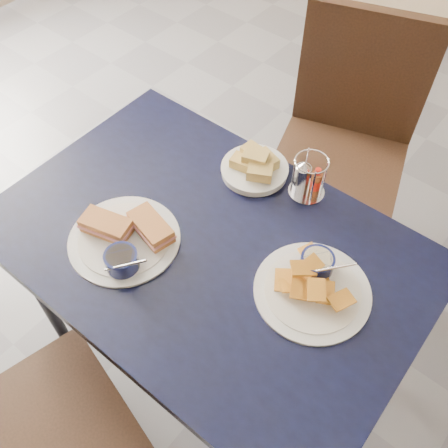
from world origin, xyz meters
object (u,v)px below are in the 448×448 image
Objects in this scene: sandwich_plate at (126,237)px; chair_far at (355,134)px; plantain_plate at (313,282)px; condiment_caddy at (307,178)px; dining_table at (207,256)px; bread_basket at (255,166)px.

chair_far is at bearing 78.66° from sandwich_plate.
chair_far is 0.84m from plantain_plate.
chair_far is 7.52× the size of condiment_caddy.
bread_basket is at bearing 101.32° from dining_table.
dining_table is 3.99× the size of plantain_plate.
plantain_plate is at bearing 23.86° from sandwich_plate.
sandwich_plate is at bearing -104.50° from bread_basket.
chair_far is (0.02, 0.84, -0.10)m from dining_table.
plantain_plate is (0.31, 0.07, 0.08)m from dining_table.
plantain_plate is at bearing -69.79° from chair_far.
chair_far is 0.58m from bread_basket.
dining_table is 9.00× the size of condiment_caddy.
dining_table is 0.24m from sandwich_plate.
condiment_caddy reaches higher than bread_basket.
sandwich_plate reaches higher than bread_basket.
dining_table is 5.92× the size of bread_basket.
plantain_plate is (0.28, -0.77, 0.18)m from chair_far.
dining_table is 0.37m from condiment_caddy.
chair_far is at bearing 81.30° from bread_basket.
plantain_plate is at bearing 13.18° from dining_table.
plantain_plate reaches higher than dining_table.
bread_basket is (-0.08, -0.54, 0.19)m from chair_far.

